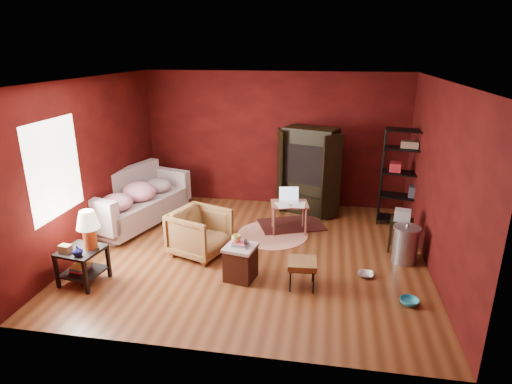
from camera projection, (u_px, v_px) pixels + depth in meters
The scene contains 18 objects.
room at pixel (251, 172), 6.68m from camera, with size 5.54×5.04×2.84m.
sofa at pixel (135, 206), 8.16m from camera, with size 1.93×0.56×0.75m, color #A38D8F.
armchair at pixel (200, 231), 6.96m from camera, with size 0.81×0.76×0.83m, color black.
pet_bowl_steel at pixel (366, 269), 6.35m from camera, with size 0.24×0.06×0.24m, color silver.
pet_bowl_turquoise at pixel (410, 296), 5.66m from camera, with size 0.25×0.08×0.25m, color #2798B9.
vase at pixel (77, 251), 5.88m from camera, with size 0.14×0.15×0.14m, color #0D0D44.
mug at pixel (236, 237), 6.15m from camera, with size 0.13×0.10×0.13m, color #ECD673.
side_table at pixel (85, 240), 6.06m from camera, with size 0.63×0.63×1.09m.
sofa_cushions at pixel (135, 201), 8.15m from camera, with size 1.49×2.41×0.94m.
hamper at pixel (241, 262), 6.25m from camera, with size 0.51×0.51×0.60m.
footstool at pixel (302, 264), 6.01m from camera, with size 0.43×0.43×0.41m.
rug_round at pixel (272, 234), 7.80m from camera, with size 1.59×1.59×0.01m.
rug_oriental at pixel (291, 224), 8.22m from camera, with size 1.40×1.18×0.01m.
laptop_desk at pixel (289, 206), 7.78m from camera, with size 0.74×0.62×0.82m.
tv_armoire at pixel (309, 169), 8.61m from camera, with size 1.30×1.00×1.75m.
wire_shelving at pixel (407, 174), 7.96m from camera, with size 0.96×0.55×1.85m.
small_stand at pixel (402, 220), 7.05m from camera, with size 0.43×0.43×0.73m.
trash_can at pixel (405, 244), 6.72m from camera, with size 0.51×0.51×0.65m.
Camera 1 is at (1.12, -6.33, 3.25)m, focal length 30.00 mm.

